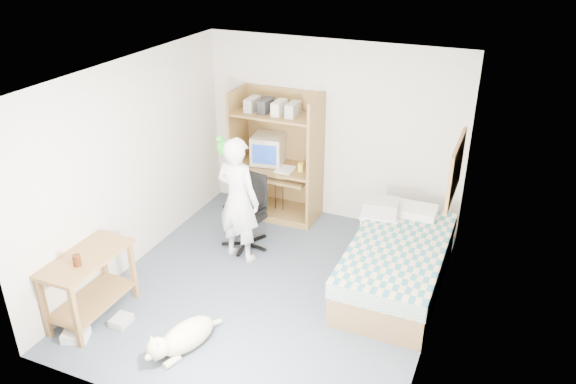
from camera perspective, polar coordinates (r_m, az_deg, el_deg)
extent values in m
plane|color=#46515F|center=(6.61, -1.62, -9.73)|extent=(4.00, 4.00, 0.00)
cube|color=silver|center=(7.69, 4.50, 6.07)|extent=(3.60, 0.02, 2.50)
cube|color=silver|center=(5.54, 15.42, -3.12)|extent=(0.02, 4.00, 2.50)
cube|color=silver|center=(6.86, -15.58, 2.64)|extent=(0.02, 4.00, 2.50)
cube|color=white|center=(5.54, -1.95, 11.78)|extent=(3.60, 4.00, 0.02)
cube|color=brown|center=(8.03, -4.99, 4.26)|extent=(0.04, 0.60, 1.80)
cube|color=brown|center=(7.59, 2.81, 3.00)|extent=(0.04, 0.60, 1.80)
cube|color=brown|center=(8.04, -0.35, 4.38)|extent=(1.20, 0.02, 1.80)
cube|color=brown|center=(7.85, -1.19, 2.58)|extent=(1.12, 0.60, 0.04)
cube|color=brown|center=(7.83, -1.42, 1.69)|extent=(1.00, 0.50, 0.03)
cube|color=brown|center=(7.58, -1.24, 7.86)|extent=(1.12, 0.55, 0.03)
cube|color=brown|center=(8.15, -1.14, -1.88)|extent=(1.12, 0.60, 0.10)
cube|color=brown|center=(6.66, 10.90, -8.09)|extent=(1.00, 2.00, 0.36)
cube|color=teal|center=(6.51, 11.10, -6.04)|extent=(1.02, 2.02, 0.20)
cube|color=white|center=(7.13, 12.65, -1.90)|extent=(0.55, 0.35, 0.12)
cube|color=brown|center=(6.15, -19.90, -6.33)|extent=(0.50, 1.00, 0.04)
cube|color=brown|center=(6.23, -23.51, -10.79)|extent=(0.05, 0.05, 0.70)
cube|color=brown|center=(5.98, -20.75, -11.92)|extent=(0.05, 0.05, 0.70)
cube|color=brown|center=(6.74, -18.19, -6.85)|extent=(0.05, 0.05, 0.70)
cube|color=brown|center=(6.51, -15.47, -7.70)|extent=(0.05, 0.05, 0.70)
cube|color=brown|center=(6.44, -19.19, -10.33)|extent=(0.46, 0.92, 0.03)
cube|color=#8E623F|center=(6.27, 16.71, 2.24)|extent=(0.03, 0.90, 0.60)
cube|color=brown|center=(6.16, 17.05, 4.88)|extent=(0.04, 0.94, 0.04)
cube|color=brown|center=(6.39, 16.33, -0.30)|extent=(0.04, 0.94, 0.04)
cylinder|color=black|center=(7.40, -4.30, -5.21)|extent=(0.54, 0.54, 0.05)
cylinder|color=black|center=(7.31, -4.34, -4.06)|extent=(0.05, 0.05, 0.36)
cube|color=black|center=(7.21, -4.40, -2.56)|extent=(0.48, 0.48, 0.07)
cube|color=black|center=(7.22, -3.48, 0.17)|extent=(0.38, 0.12, 0.50)
cube|color=black|center=(7.27, -5.85, -1.15)|extent=(0.08, 0.27, 0.04)
cube|color=black|center=(7.02, -2.97, -2.08)|extent=(0.08, 0.27, 0.04)
imported|color=white|center=(6.82, -5.09, -0.79)|extent=(0.64, 0.48, 1.60)
ellipsoid|color=#158212|center=(6.66, -6.75, 4.56)|extent=(0.12, 0.12, 0.19)
sphere|color=#158212|center=(6.59, -7.00, 5.41)|extent=(0.08, 0.08, 0.08)
cone|color=#E54B14|center=(6.56, -7.23, 5.31)|extent=(0.04, 0.04, 0.03)
cylinder|color=#158212|center=(6.73, -6.46, 3.82)|extent=(0.05, 0.13, 0.11)
ellipsoid|color=#CCB788|center=(5.83, -10.18, -14.15)|extent=(0.49, 0.69, 0.29)
sphere|color=#CCB788|center=(5.63, -13.12, -15.20)|extent=(0.21, 0.21, 0.21)
cone|color=#CCB788|center=(5.60, -13.70, -14.27)|extent=(0.06, 0.06, 0.08)
cone|color=#CCB788|center=(5.53, -13.04, -14.78)|extent=(0.06, 0.06, 0.08)
ellipsoid|color=#CCB788|center=(5.62, -13.83, -15.87)|extent=(0.10, 0.13, 0.07)
cylinder|color=#CCB788|center=(6.02, -7.60, -13.08)|extent=(0.11, 0.21, 0.10)
cube|color=white|center=(7.07, 9.38, -2.29)|extent=(0.51, 0.43, 0.04)
cube|color=white|center=(7.27, 9.15, -5.13)|extent=(0.47, 0.39, 0.03)
cylinder|color=white|center=(7.11, 7.26, -4.51)|extent=(0.03, 0.03, 0.55)
cylinder|color=white|center=(7.03, 10.53, -5.15)|extent=(0.03, 0.03, 0.55)
cylinder|color=white|center=(7.38, 7.97, -3.33)|extent=(0.03, 0.03, 0.55)
cylinder|color=white|center=(7.31, 11.13, -3.93)|extent=(0.03, 0.03, 0.55)
cube|color=#ACACA7|center=(7.02, 9.44, -1.51)|extent=(0.45, 0.36, 0.18)
cube|color=beige|center=(7.86, -1.97, 4.41)|extent=(0.49, 0.50, 0.40)
cube|color=navy|center=(7.66, -2.43, 3.82)|extent=(0.34, 0.07, 0.27)
cube|color=beige|center=(7.79, -1.73, 1.81)|extent=(0.46, 0.19, 0.03)
cylinder|color=yellow|center=(7.64, 1.29, 2.54)|extent=(0.08, 0.08, 0.12)
cylinder|color=#3E1B0A|center=(5.98, -20.66, -6.52)|extent=(0.08, 0.08, 0.12)
cube|color=silver|center=(6.27, -20.76, -13.45)|extent=(0.31, 0.28, 0.10)
cube|color=#ACACA7|center=(6.33, -16.58, -12.41)|extent=(0.18, 0.22, 0.08)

